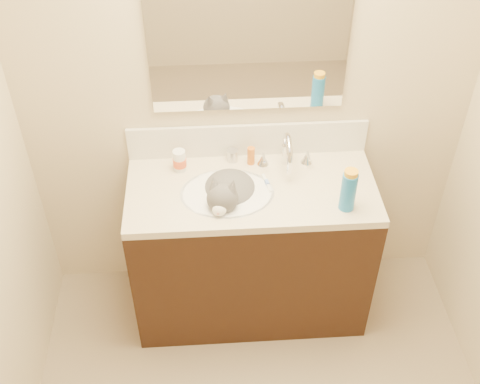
{
  "coord_description": "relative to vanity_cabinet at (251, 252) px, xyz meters",
  "views": [
    {
      "loc": [
        -0.2,
        -1.19,
        2.74
      ],
      "look_at": [
        -0.06,
        0.92,
        0.88
      ],
      "focal_mm": 45.0,
      "sensor_mm": 36.0,
      "label": 1
    }
  ],
  "objects": [
    {
      "name": "room_shell",
      "position": [
        0.0,
        -0.97,
        1.08
      ],
      "size": [
        2.24,
        2.54,
        2.52
      ],
      "color": "beige",
      "rests_on": "ground"
    },
    {
      "name": "vanity_cabinet",
      "position": [
        0.0,
        0.0,
        0.0
      ],
      "size": [
        1.2,
        0.55,
        0.82
      ],
      "primitive_type": "cube",
      "color": "black",
      "rests_on": "ground"
    },
    {
      "name": "counter_slab",
      "position": [
        0.0,
        0.0,
        0.43
      ],
      "size": [
        1.2,
        0.55,
        0.04
      ],
      "primitive_type": "cube",
      "color": "beige",
      "rests_on": "vanity_cabinet"
    },
    {
      "name": "basin",
      "position": [
        -0.12,
        -0.03,
        0.38
      ],
      "size": [
        0.45,
        0.36,
        0.14
      ],
      "primitive_type": "ellipsoid",
      "color": "white",
      "rests_on": "vanity_cabinet"
    },
    {
      "name": "faucet",
      "position": [
        0.18,
        0.14,
        0.54
      ],
      "size": [
        0.28,
        0.2,
        0.21
      ],
      "color": "silver",
      "rests_on": "counter_slab"
    },
    {
      "name": "cat",
      "position": [
        -0.11,
        -0.01,
        0.42
      ],
      "size": [
        0.36,
        0.42,
        0.31
      ],
      "rotation": [
        0.0,
        0.0,
        -0.29
      ],
      "color": "#4F4C4F",
      "rests_on": "basin"
    },
    {
      "name": "backsplash",
      "position": [
        0.0,
        0.26,
        0.54
      ],
      "size": [
        1.2,
        0.02,
        0.18
      ],
      "primitive_type": "cube",
      "color": "silver",
      "rests_on": "counter_slab"
    },
    {
      "name": "mirror",
      "position": [
        0.0,
        0.26,
        1.13
      ],
      "size": [
        0.9,
        0.02,
        0.8
      ],
      "primitive_type": "cube",
      "color": "white",
      "rests_on": "room_shell"
    },
    {
      "name": "pill_bottle",
      "position": [
        -0.34,
        0.16,
        0.51
      ],
      "size": [
        0.07,
        0.07,
        0.11
      ],
      "primitive_type": "cylinder",
      "rotation": [
        0.0,
        0.0,
        -0.16
      ],
      "color": "white",
      "rests_on": "counter_slab"
    },
    {
      "name": "pill_label",
      "position": [
        -0.34,
        0.16,
        0.5
      ],
      "size": [
        0.08,
        0.08,
        0.04
      ],
      "primitive_type": "cylinder",
      "rotation": [
        0.0,
        0.0,
        -0.16
      ],
      "color": "#E65626",
      "rests_on": "pill_bottle"
    },
    {
      "name": "silver_jar",
      "position": [
        -0.08,
        0.22,
        0.48
      ],
      "size": [
        0.07,
        0.07,
        0.06
      ],
      "primitive_type": "cylinder",
      "rotation": [
        0.0,
        0.0,
        -0.29
      ],
      "color": "#B7B7BC",
      "rests_on": "counter_slab"
    },
    {
      "name": "amber_bottle",
      "position": [
        0.01,
        0.19,
        0.5
      ],
      "size": [
        0.05,
        0.05,
        0.09
      ],
      "primitive_type": "cylinder",
      "rotation": [
        0.0,
        0.0,
        0.26
      ],
      "color": "orange",
      "rests_on": "counter_slab"
    },
    {
      "name": "toothbrush",
      "position": [
        0.07,
        0.03,
        0.45
      ],
      "size": [
        0.04,
        0.13,
        0.01
      ],
      "primitive_type": "cube",
      "rotation": [
        0.0,
        0.0,
        0.21
      ],
      "color": "white",
      "rests_on": "counter_slab"
    },
    {
      "name": "toothbrush_head",
      "position": [
        0.07,
        0.03,
        0.46
      ],
      "size": [
        0.02,
        0.03,
        0.02
      ],
      "primitive_type": "cube",
      "rotation": [
        0.0,
        0.0,
        0.21
      ],
      "color": "#7194F1",
      "rests_on": "counter_slab"
    },
    {
      "name": "spray_can",
      "position": [
        0.42,
        -0.17,
        0.55
      ],
      "size": [
        0.07,
        0.07,
        0.19
      ],
      "primitive_type": "cylinder",
      "rotation": [
        0.0,
        0.0,
        -0.01
      ],
      "color": "blue",
      "rests_on": "counter_slab"
    },
    {
      "name": "spray_cap",
      "position": [
        0.42,
        -0.17,
        0.65
      ],
      "size": [
        0.06,
        0.06,
        0.04
      ],
      "primitive_type": "cylinder",
      "rotation": [
        0.0,
        0.0,
        -0.01
      ],
      "color": "orange",
      "rests_on": "spray_can"
    }
  ]
}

